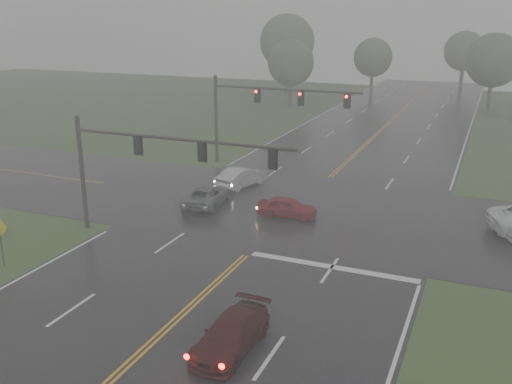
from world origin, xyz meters
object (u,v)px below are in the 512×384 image
at_px(sedan_red, 287,217).
at_px(sedan_silver, 242,187).
at_px(signal_gantry_near, 141,157).
at_px(car_grey, 208,205).
at_px(signal_gantry_far, 258,105).
at_px(sedan_maroon, 231,349).

bearing_deg(sedan_red, sedan_silver, 42.46).
relative_size(sedan_red, signal_gantry_near, 0.28).
bearing_deg(car_grey, sedan_red, 171.93).
height_order(sedan_red, signal_gantry_far, signal_gantry_far).
height_order(sedan_silver, car_grey, sedan_silver).
bearing_deg(sedan_maroon, sedan_silver, 114.50).
height_order(sedan_silver, signal_gantry_far, signal_gantry_far).
xyz_separation_m(sedan_silver, signal_gantry_near, (-0.88, -11.07, 4.66)).
height_order(signal_gantry_near, signal_gantry_far, signal_gantry_far).
bearing_deg(sedan_maroon, sedan_red, 103.10).
bearing_deg(signal_gantry_near, sedan_silver, 85.47).
bearing_deg(signal_gantry_far, signal_gantry_near, -88.99).
height_order(sedan_red, car_grey, car_grey).
relative_size(sedan_silver, signal_gantry_near, 0.33).
distance_m(sedan_red, signal_gantry_far, 13.47).
relative_size(sedan_maroon, sedan_red, 1.17).
bearing_deg(signal_gantry_far, sedan_red, -59.12).
relative_size(sedan_silver, car_grey, 0.94).
bearing_deg(signal_gantry_far, car_grey, -85.51).
distance_m(sedan_red, sedan_silver, 7.12).
bearing_deg(signal_gantry_far, sedan_maroon, -69.50).
bearing_deg(sedan_maroon, car_grey, 121.74).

